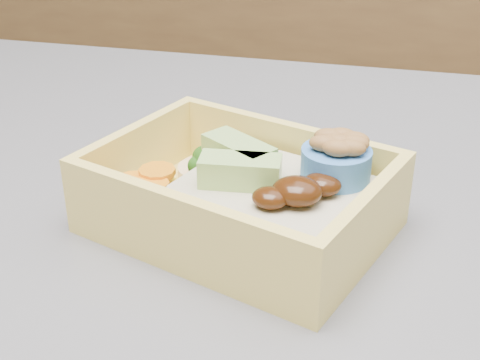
# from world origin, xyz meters

# --- Properties ---
(bento_box) EXTENTS (0.19, 0.16, 0.06)m
(bento_box) POSITION_xyz_m (0.15, 0.01, 0.94)
(bento_box) COLOR #EED362
(bento_box) RESTS_ON island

